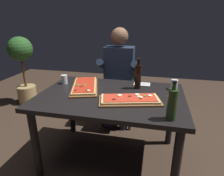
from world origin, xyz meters
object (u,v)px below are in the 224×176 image
(wine_bottle_dark, at_px, (172,104))
(seated_diner, at_px, (119,74))
(tumbler_near_camera, at_px, (64,80))
(diner_chair, at_px, (120,89))
(dining_table, at_px, (111,103))
(pizza_rectangular_front, at_px, (130,100))
(oil_bottle_amber, at_px, (138,76))
(tumbler_far_side, at_px, (174,85))
(potted_plant_corner, at_px, (23,65))
(pizza_rectangular_left, at_px, (85,86))

(wine_bottle_dark, relative_size, seated_diner, 0.22)
(tumbler_near_camera, height_order, diner_chair, diner_chair)
(dining_table, distance_m, seated_diner, 0.75)
(pizza_rectangular_front, relative_size, oil_bottle_amber, 1.84)
(dining_table, bearing_deg, oil_bottle_amber, 45.11)
(wine_bottle_dark, xyz_separation_m, oil_bottle_amber, (-0.31, 0.61, 0.01))
(tumbler_far_side, height_order, potted_plant_corner, potted_plant_corner)
(wine_bottle_dark, xyz_separation_m, tumbler_near_camera, (-1.13, 0.58, -0.08))
(tumbler_near_camera, bearing_deg, pizza_rectangular_front, -22.94)
(wine_bottle_dark, bearing_deg, pizza_rectangular_front, 143.71)
(oil_bottle_amber, height_order, seated_diner, seated_diner)
(wine_bottle_dark, distance_m, potted_plant_corner, 2.76)
(diner_chair, bearing_deg, tumbler_far_side, -40.03)
(tumbler_near_camera, xyz_separation_m, diner_chair, (0.52, 0.65, -0.30))
(pizza_rectangular_front, bearing_deg, oil_bottle_amber, 85.17)
(dining_table, height_order, pizza_rectangular_left, pizza_rectangular_left)
(diner_chair, xyz_separation_m, seated_diner, (0.00, -0.12, 0.26))
(oil_bottle_amber, distance_m, tumbler_near_camera, 0.83)
(pizza_rectangular_front, xyz_separation_m, oil_bottle_amber, (0.03, 0.36, 0.11))
(pizza_rectangular_front, distance_m, oil_bottle_amber, 0.38)
(pizza_rectangular_front, height_order, potted_plant_corner, potted_plant_corner)
(pizza_rectangular_front, bearing_deg, wine_bottle_dark, -36.29)
(pizza_rectangular_left, relative_size, tumbler_far_side, 6.03)
(dining_table, bearing_deg, diner_chair, 94.53)
(pizza_rectangular_left, bearing_deg, wine_bottle_dark, -30.29)
(dining_table, relative_size, potted_plant_corner, 1.21)
(potted_plant_corner, bearing_deg, wine_bottle_dark, -32.22)
(dining_table, xyz_separation_m, wine_bottle_dark, (0.54, -0.37, 0.22))
(oil_bottle_amber, height_order, potted_plant_corner, potted_plant_corner)
(oil_bottle_amber, relative_size, tumbler_far_side, 3.09)
(diner_chair, bearing_deg, potted_plant_corner, 172.07)
(oil_bottle_amber, bearing_deg, seated_diner, 121.10)
(tumbler_near_camera, distance_m, potted_plant_corner, 1.50)
(oil_bottle_amber, xyz_separation_m, diner_chair, (-0.30, 0.62, -0.39))
(pizza_rectangular_left, height_order, seated_diner, seated_diner)
(dining_table, distance_m, tumbler_near_camera, 0.64)
(oil_bottle_amber, xyz_separation_m, seated_diner, (-0.30, 0.50, -0.13))
(potted_plant_corner, bearing_deg, dining_table, -31.42)
(oil_bottle_amber, bearing_deg, tumbler_near_camera, -178.01)
(pizza_rectangular_front, height_order, diner_chair, diner_chair)
(pizza_rectangular_front, xyz_separation_m, tumbler_far_side, (0.40, 0.42, 0.03))
(potted_plant_corner, bearing_deg, pizza_rectangular_left, -33.30)
(potted_plant_corner, bearing_deg, pizza_rectangular_front, -31.49)
(tumbler_near_camera, bearing_deg, seated_diner, 45.58)
(dining_table, bearing_deg, tumbler_far_side, 25.36)
(dining_table, xyz_separation_m, potted_plant_corner, (-1.79, 1.10, 0.05))
(dining_table, xyz_separation_m, pizza_rectangular_left, (-0.31, 0.12, 0.11))
(dining_table, xyz_separation_m, pizza_rectangular_front, (0.20, -0.13, 0.12))
(dining_table, relative_size, tumbler_far_side, 13.55)
(seated_diner, bearing_deg, pizza_rectangular_front, -72.56)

